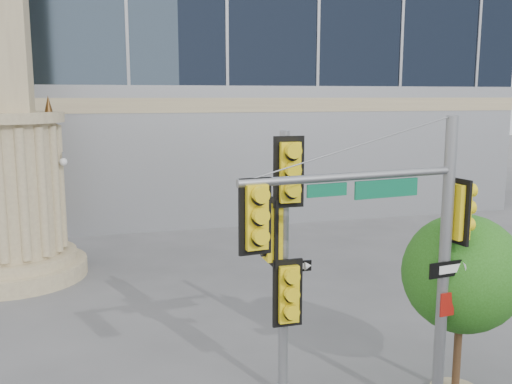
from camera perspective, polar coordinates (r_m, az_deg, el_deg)
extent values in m
cylinder|color=tan|center=(19.38, -23.05, -7.15)|extent=(4.40, 4.40, 0.50)
cylinder|color=tan|center=(19.28, -23.13, -6.01)|extent=(3.80, 3.80, 0.30)
cylinder|color=tan|center=(18.84, -23.56, 0.31)|extent=(3.00, 3.00, 4.00)
cylinder|color=tan|center=(18.65, -24.00, 6.84)|extent=(3.50, 3.50, 0.30)
cone|color=#472D14|center=(18.50, -20.06, 8.31)|extent=(0.24, 0.24, 0.50)
cylinder|color=slate|center=(10.11, 18.26, -7.83)|extent=(0.19, 0.19, 5.27)
cylinder|color=slate|center=(8.64, 9.60, 1.55)|extent=(3.67, 0.58, 0.12)
cube|color=#0C6744|center=(9.00, 12.93, 0.35)|extent=(1.14, 0.18, 0.28)
cube|color=yellow|center=(8.00, -0.11, -2.47)|extent=(0.51, 0.30, 1.10)
cube|color=yellow|center=(10.02, 19.64, -1.85)|extent=(0.30, 0.51, 1.10)
cube|color=black|center=(9.99, 18.76, -7.29)|extent=(0.80, 0.13, 0.26)
cube|color=maroon|center=(10.18, 18.58, -10.60)|extent=(0.28, 0.06, 0.40)
cylinder|color=slate|center=(10.45, 2.79, -7.61)|extent=(0.18, 0.18, 4.97)
cube|color=yellow|center=(9.87, 3.28, 2.01)|extent=(0.55, 0.28, 1.24)
cube|color=yellow|center=(10.20, 1.65, -3.98)|extent=(0.28, 0.55, 1.24)
cube|color=yellow|center=(10.38, 3.16, -10.05)|extent=(0.55, 0.28, 1.24)
cube|color=black|center=(10.39, 3.94, -7.44)|extent=(0.62, 0.03, 0.20)
cylinder|color=#382314|center=(11.66, 19.51, -14.47)|extent=(0.15, 0.15, 1.87)
sphere|color=#215613|center=(11.16, 19.93, -7.63)|extent=(2.18, 2.18, 2.18)
sphere|color=#215613|center=(11.71, 20.98, -8.47)|extent=(1.35, 1.35, 1.35)
sphere|color=#215613|center=(10.83, 19.07, -9.54)|extent=(1.14, 1.14, 1.14)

